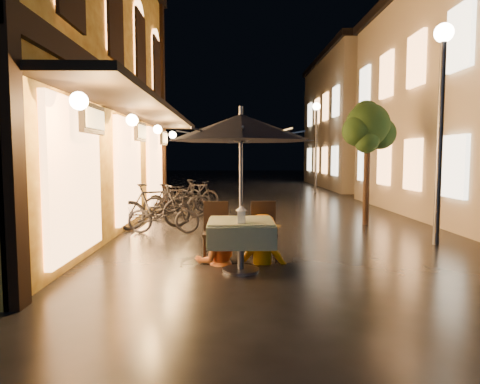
{
  "coord_description": "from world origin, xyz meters",
  "views": [
    {
      "loc": [
        -1.02,
        -6.18,
        1.74
      ],
      "look_at": [
        -0.87,
        0.74,
        1.15
      ],
      "focal_mm": 32.0,
      "sensor_mm": 36.0,
      "label": 1
    }
  ],
  "objects_px": {
    "cafe_table": "(241,233)",
    "bicycle_0": "(164,215)",
    "person_yellow": "(263,216)",
    "patio_umbrella": "(241,128)",
    "table_lantern": "(241,213)",
    "streetlamp_near": "(442,94)",
    "person_orange": "(217,218)"
  },
  "relations": [
    {
      "from": "cafe_table",
      "to": "bicycle_0",
      "type": "bearing_deg",
      "value": 117.32
    },
    {
      "from": "person_yellow",
      "to": "patio_umbrella",
      "type": "bearing_deg",
      "value": 60.68
    },
    {
      "from": "cafe_table",
      "to": "table_lantern",
      "type": "height_order",
      "value": "table_lantern"
    },
    {
      "from": "streetlamp_near",
      "to": "patio_umbrella",
      "type": "distance_m",
      "value": 4.37
    },
    {
      "from": "person_yellow",
      "to": "bicycle_0",
      "type": "height_order",
      "value": "person_yellow"
    },
    {
      "from": "person_orange",
      "to": "bicycle_0",
      "type": "relative_size",
      "value": 0.92
    },
    {
      "from": "cafe_table",
      "to": "person_yellow",
      "type": "height_order",
      "value": "person_yellow"
    },
    {
      "from": "streetlamp_near",
      "to": "patio_umbrella",
      "type": "bearing_deg",
      "value": -154.31
    },
    {
      "from": "table_lantern",
      "to": "person_yellow",
      "type": "bearing_deg",
      "value": 65.72
    },
    {
      "from": "patio_umbrella",
      "to": "person_orange",
      "type": "distance_m",
      "value": 1.55
    },
    {
      "from": "table_lantern",
      "to": "streetlamp_near",
      "type": "bearing_deg",
      "value": 28.99
    },
    {
      "from": "patio_umbrella",
      "to": "table_lantern",
      "type": "relative_size",
      "value": 9.84
    },
    {
      "from": "patio_umbrella",
      "to": "bicycle_0",
      "type": "height_order",
      "value": "patio_umbrella"
    },
    {
      "from": "patio_umbrella",
      "to": "person_yellow",
      "type": "bearing_deg",
      "value": 55.22
    },
    {
      "from": "streetlamp_near",
      "to": "table_lantern",
      "type": "height_order",
      "value": "streetlamp_near"
    },
    {
      "from": "streetlamp_near",
      "to": "bicycle_0",
      "type": "relative_size",
      "value": 2.64
    },
    {
      "from": "person_orange",
      "to": "person_yellow",
      "type": "relative_size",
      "value": 0.96
    },
    {
      "from": "patio_umbrella",
      "to": "person_yellow",
      "type": "distance_m",
      "value": 1.52
    },
    {
      "from": "cafe_table",
      "to": "person_orange",
      "type": "height_order",
      "value": "person_orange"
    },
    {
      "from": "cafe_table",
      "to": "table_lantern",
      "type": "bearing_deg",
      "value": -90.0
    },
    {
      "from": "patio_umbrella",
      "to": "table_lantern",
      "type": "height_order",
      "value": "patio_umbrella"
    },
    {
      "from": "streetlamp_near",
      "to": "table_lantern",
      "type": "distance_m",
      "value": 4.86
    },
    {
      "from": "cafe_table",
      "to": "patio_umbrella",
      "type": "height_order",
      "value": "patio_umbrella"
    },
    {
      "from": "streetlamp_near",
      "to": "bicycle_0",
      "type": "height_order",
      "value": "streetlamp_near"
    },
    {
      "from": "person_orange",
      "to": "patio_umbrella",
      "type": "bearing_deg",
      "value": 114.1
    },
    {
      "from": "cafe_table",
      "to": "person_yellow",
      "type": "bearing_deg",
      "value": 55.22
    },
    {
      "from": "cafe_table",
      "to": "patio_umbrella",
      "type": "bearing_deg",
      "value": -165.96
    },
    {
      "from": "streetlamp_near",
      "to": "patio_umbrella",
      "type": "height_order",
      "value": "streetlamp_near"
    },
    {
      "from": "table_lantern",
      "to": "patio_umbrella",
      "type": "bearing_deg",
      "value": 90.0
    },
    {
      "from": "streetlamp_near",
      "to": "bicycle_0",
      "type": "bearing_deg",
      "value": 166.31
    },
    {
      "from": "streetlamp_near",
      "to": "cafe_table",
      "type": "relative_size",
      "value": 4.27
    },
    {
      "from": "streetlamp_near",
      "to": "person_orange",
      "type": "height_order",
      "value": "streetlamp_near"
    }
  ]
}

